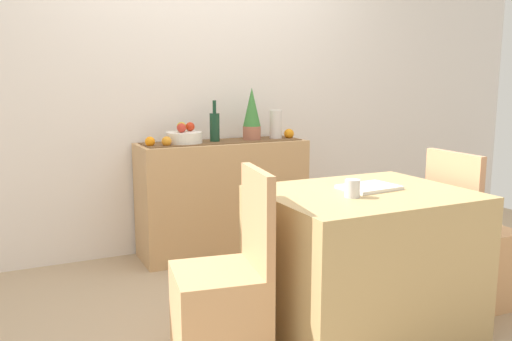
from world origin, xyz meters
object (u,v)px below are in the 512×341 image
at_px(open_book, 369,187).
at_px(fruit_bowl, 184,138).
at_px(sideboard_console, 223,197).
at_px(potted_plant, 252,114).
at_px(wine_bottle, 215,127).
at_px(coffee_cup, 352,188).
at_px(chair_near_window, 223,309).
at_px(ceramic_vase, 276,125).
at_px(dining_table, 362,262).
at_px(chair_by_corner, 470,259).

bearing_deg(open_book, fruit_bowl, 103.67).
height_order(sideboard_console, potted_plant, potted_plant).
bearing_deg(open_book, potted_plant, 83.59).
xyz_separation_m(wine_bottle, coffee_cup, (0.08, -1.58, -0.17)).
height_order(coffee_cup, chair_near_window, chair_near_window).
bearing_deg(chair_near_window, ceramic_vase, 54.94).
distance_m(ceramic_vase, dining_table, 1.63).
distance_m(potted_plant, open_book, 1.49).
bearing_deg(open_book, wine_bottle, 95.17).
bearing_deg(chair_near_window, dining_table, 0.19).
height_order(dining_table, open_book, open_book).
distance_m(potted_plant, coffee_cup, 1.62).
xyz_separation_m(fruit_bowl, ceramic_vase, (0.74, 0.00, 0.07)).
height_order(sideboard_console, chair_by_corner, chair_by_corner).
bearing_deg(potted_plant, open_book, -90.98).
distance_m(dining_table, open_book, 0.38).
relative_size(coffee_cup, chair_by_corner, 0.09).
distance_m(sideboard_console, coffee_cup, 1.63).
height_order(fruit_bowl, chair_near_window, fruit_bowl).
distance_m(dining_table, chair_near_window, 0.78).
xyz_separation_m(ceramic_vase, chair_near_window, (-1.05, -1.50, -0.69)).
relative_size(sideboard_console, ceramic_vase, 5.61).
distance_m(sideboard_console, dining_table, 1.50).
bearing_deg(coffee_cup, dining_table, 32.60).
bearing_deg(chair_near_window, open_book, 2.32).
relative_size(ceramic_vase, potted_plant, 0.56).
xyz_separation_m(potted_plant, dining_table, (-0.08, -1.49, -0.67)).
distance_m(ceramic_vase, coffee_cup, 1.65).
relative_size(potted_plant, chair_by_corner, 0.44).
bearing_deg(open_book, ceramic_vase, 75.69).
distance_m(sideboard_console, ceramic_vase, 0.69).
distance_m(sideboard_console, fruit_bowl, 0.55).
xyz_separation_m(coffee_cup, chair_near_window, (-0.63, 0.09, -0.52)).
relative_size(dining_table, coffee_cup, 11.89).
xyz_separation_m(chair_near_window, chair_by_corner, (1.54, 0.00, 0.00)).
xyz_separation_m(coffee_cup, chair_by_corner, (0.91, 0.09, -0.52)).
bearing_deg(sideboard_console, chair_near_window, -112.10).
bearing_deg(ceramic_vase, potted_plant, 180.00).
xyz_separation_m(sideboard_console, open_book, (0.21, -1.46, 0.33)).
distance_m(wine_bottle, ceramic_vase, 0.50).
bearing_deg(wine_bottle, open_book, -79.40).
height_order(potted_plant, dining_table, potted_plant).
bearing_deg(chair_near_window, sideboard_console, 67.90).
height_order(fruit_bowl, open_book, fruit_bowl).
height_order(sideboard_console, chair_near_window, chair_near_window).
xyz_separation_m(open_book, chair_by_corner, (0.72, -0.03, -0.48)).
distance_m(dining_table, chair_by_corner, 0.78).
height_order(open_book, coffee_cup, coffee_cup).
distance_m(wine_bottle, potted_plant, 0.31).
xyz_separation_m(sideboard_console, fruit_bowl, (-0.29, 0.00, 0.46)).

